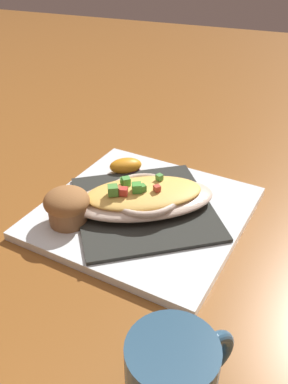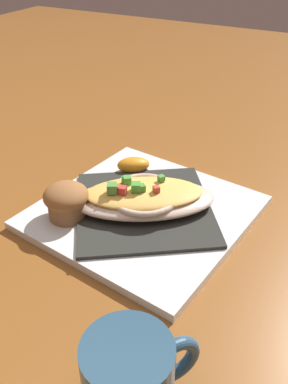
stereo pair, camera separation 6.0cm
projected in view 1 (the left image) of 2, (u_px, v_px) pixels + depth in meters
ground_plane at (144, 216)px, 0.63m from camera, size 2.60×2.60×0.00m
square_plate at (144, 212)px, 0.62m from camera, size 0.32×0.32×0.01m
folded_napkin at (144, 207)px, 0.62m from camera, size 0.28×0.28×0.01m
gratin_dish at (144, 197)px, 0.61m from camera, size 0.23×0.20×0.05m
muffin at (67, 206)px, 0.58m from camera, size 0.06×0.06×0.05m
orange_garnish at (126, 167)px, 0.70m from camera, size 0.07×0.06×0.02m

